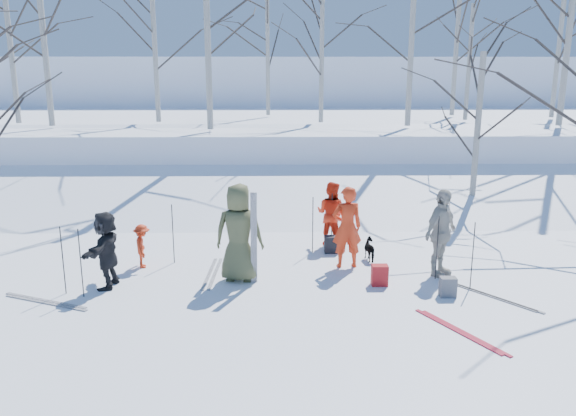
{
  "coord_description": "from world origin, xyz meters",
  "views": [
    {
      "loc": [
        -0.21,
        -10.24,
        4.15
      ],
      "look_at": [
        0.0,
        1.5,
        1.3
      ],
      "focal_mm": 35.0,
      "sensor_mm": 36.0,
      "label": 1
    }
  ],
  "objects_px": {
    "skier_red_north": "(347,227)",
    "skier_cream_east": "(441,233)",
    "dog": "(371,249)",
    "skier_olive_center": "(239,233)",
    "backpack_grey": "(448,287)",
    "skier_grey_west": "(106,250)",
    "skier_red_seated": "(142,246)",
    "skier_redor_behind": "(331,214)",
    "backpack_dark": "(332,244)",
    "backpack_red": "(380,275)"
  },
  "relations": [
    {
      "from": "backpack_red",
      "to": "backpack_dark",
      "type": "bearing_deg",
      "value": 109.91
    },
    {
      "from": "skier_red_north",
      "to": "backpack_red",
      "type": "relative_size",
      "value": 4.27
    },
    {
      "from": "skier_red_seated",
      "to": "skier_cream_east",
      "type": "bearing_deg",
      "value": -109.03
    },
    {
      "from": "skier_redor_behind",
      "to": "skier_cream_east",
      "type": "distance_m",
      "value": 3.01
    },
    {
      "from": "skier_red_seated",
      "to": "skier_cream_east",
      "type": "xyz_separation_m",
      "value": [
        6.31,
        -0.62,
        0.44
      ]
    },
    {
      "from": "backpack_red",
      "to": "backpack_dark",
      "type": "height_order",
      "value": "backpack_red"
    },
    {
      "from": "skier_red_seated",
      "to": "backpack_red",
      "type": "distance_m",
      "value": 5.11
    },
    {
      "from": "backpack_dark",
      "to": "skier_olive_center",
      "type": "bearing_deg",
      "value": -139.47
    },
    {
      "from": "skier_redor_behind",
      "to": "dog",
      "type": "distance_m",
      "value": 1.53
    },
    {
      "from": "skier_olive_center",
      "to": "skier_grey_west",
      "type": "bearing_deg",
      "value": 14.13
    },
    {
      "from": "skier_red_north",
      "to": "dog",
      "type": "relative_size",
      "value": 3.05
    },
    {
      "from": "skier_cream_east",
      "to": "backpack_grey",
      "type": "height_order",
      "value": "skier_cream_east"
    },
    {
      "from": "skier_olive_center",
      "to": "dog",
      "type": "distance_m",
      "value": 3.22
    },
    {
      "from": "skier_olive_center",
      "to": "dog",
      "type": "relative_size",
      "value": 3.41
    },
    {
      "from": "skier_red_north",
      "to": "backpack_grey",
      "type": "bearing_deg",
      "value": 128.53
    },
    {
      "from": "backpack_red",
      "to": "skier_redor_behind",
      "type": "bearing_deg",
      "value": 104.88
    },
    {
      "from": "skier_redor_behind",
      "to": "backpack_red",
      "type": "bearing_deg",
      "value": 135.49
    },
    {
      "from": "backpack_grey",
      "to": "backpack_dark",
      "type": "relative_size",
      "value": 0.95
    },
    {
      "from": "skier_cream_east",
      "to": "backpack_grey",
      "type": "bearing_deg",
      "value": -141.69
    },
    {
      "from": "skier_red_seated",
      "to": "skier_red_north",
      "type": "bearing_deg",
      "value": -104.1
    },
    {
      "from": "dog",
      "to": "skier_cream_east",
      "type": "bearing_deg",
      "value": 129.41
    },
    {
      "from": "skier_red_north",
      "to": "backpack_dark",
      "type": "relative_size",
      "value": 4.49
    },
    {
      "from": "skier_redor_behind",
      "to": "skier_olive_center",
      "type": "bearing_deg",
      "value": 79.39
    },
    {
      "from": "skier_grey_west",
      "to": "skier_red_north",
      "type": "bearing_deg",
      "value": 107.05
    },
    {
      "from": "dog",
      "to": "backpack_grey",
      "type": "height_order",
      "value": "dog"
    },
    {
      "from": "skier_red_seated",
      "to": "skier_grey_west",
      "type": "bearing_deg",
      "value": 146.23
    },
    {
      "from": "skier_red_north",
      "to": "skier_red_seated",
      "type": "xyz_separation_m",
      "value": [
        -4.44,
        0.05,
        -0.42
      ]
    },
    {
      "from": "skier_red_north",
      "to": "skier_olive_center",
      "type": "bearing_deg",
      "value": 11.89
    },
    {
      "from": "skier_grey_west",
      "to": "backpack_grey",
      "type": "xyz_separation_m",
      "value": [
        6.59,
        -0.63,
        -0.58
      ]
    },
    {
      "from": "backpack_grey",
      "to": "dog",
      "type": "bearing_deg",
      "value": 117.35
    },
    {
      "from": "dog",
      "to": "backpack_red",
      "type": "bearing_deg",
      "value": 74.86
    },
    {
      "from": "skier_red_seated",
      "to": "dog",
      "type": "bearing_deg",
      "value": -99.12
    },
    {
      "from": "skier_red_seated",
      "to": "backpack_grey",
      "type": "bearing_deg",
      "value": -119.41
    },
    {
      "from": "skier_grey_west",
      "to": "skier_olive_center",
      "type": "bearing_deg",
      "value": 101.45
    },
    {
      "from": "skier_red_seated",
      "to": "skier_grey_west",
      "type": "distance_m",
      "value": 1.24
    },
    {
      "from": "skier_cream_east",
      "to": "skier_grey_west",
      "type": "height_order",
      "value": "skier_cream_east"
    },
    {
      "from": "skier_redor_behind",
      "to": "backpack_dark",
      "type": "distance_m",
      "value": 0.86
    },
    {
      "from": "skier_red_north",
      "to": "backpack_red",
      "type": "bearing_deg",
      "value": 109.02
    },
    {
      "from": "skier_olive_center",
      "to": "skier_redor_behind",
      "type": "height_order",
      "value": "skier_olive_center"
    },
    {
      "from": "skier_red_seated",
      "to": "backpack_grey",
      "type": "xyz_separation_m",
      "value": [
        6.17,
        -1.76,
        -0.29
      ]
    },
    {
      "from": "dog",
      "to": "backpack_grey",
      "type": "distance_m",
      "value": 2.42
    },
    {
      "from": "skier_cream_east",
      "to": "skier_red_seated",
      "type": "bearing_deg",
      "value": 129.91
    },
    {
      "from": "skier_cream_east",
      "to": "backpack_dark",
      "type": "distance_m",
      "value": 2.71
    },
    {
      "from": "skier_red_north",
      "to": "skier_cream_east",
      "type": "xyz_separation_m",
      "value": [
        1.88,
        -0.57,
        0.02
      ]
    },
    {
      "from": "skier_grey_west",
      "to": "dog",
      "type": "relative_size",
      "value": 2.61
    },
    {
      "from": "skier_olive_center",
      "to": "skier_red_seated",
      "type": "distance_m",
      "value": 2.37
    },
    {
      "from": "dog",
      "to": "skier_red_north",
      "type": "bearing_deg",
      "value": 22.85
    },
    {
      "from": "skier_grey_west",
      "to": "dog",
      "type": "height_order",
      "value": "skier_grey_west"
    },
    {
      "from": "skier_cream_east",
      "to": "skier_grey_west",
      "type": "xyz_separation_m",
      "value": [
        -6.73,
        -0.52,
        -0.15
      ]
    },
    {
      "from": "dog",
      "to": "skier_grey_west",
      "type": "bearing_deg",
      "value": 3.4
    }
  ]
}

